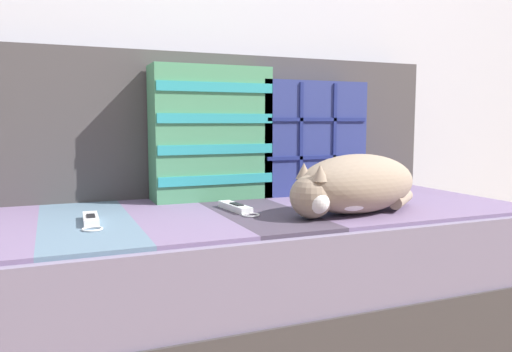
{
  "coord_description": "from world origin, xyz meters",
  "views": [
    {
      "loc": [
        -0.54,
        -1.23,
        0.65
      ],
      "look_at": [
        -0.0,
        0.07,
        0.5
      ],
      "focal_mm": 35.0,
      "sensor_mm": 36.0,
      "label": 1
    }
  ],
  "objects_px": {
    "game_remote_near": "(91,220)",
    "game_remote_far": "(236,208)",
    "couch": "(247,272)",
    "sleeping_cat": "(353,185)",
    "throw_pillow_quilted": "(309,138)",
    "throw_pillow_striped": "(211,133)"
  },
  "relations": [
    {
      "from": "throw_pillow_striped",
      "to": "game_remote_near",
      "type": "relative_size",
      "value": 2.28
    },
    {
      "from": "throw_pillow_striped",
      "to": "game_remote_near",
      "type": "xyz_separation_m",
      "value": [
        -0.4,
        -0.27,
        -0.21
      ]
    },
    {
      "from": "couch",
      "to": "throw_pillow_striped",
      "type": "distance_m",
      "value": 0.46
    },
    {
      "from": "game_remote_near",
      "to": "game_remote_far",
      "type": "distance_m",
      "value": 0.4
    },
    {
      "from": "throw_pillow_quilted",
      "to": "throw_pillow_striped",
      "type": "distance_m",
      "value": 0.36
    },
    {
      "from": "throw_pillow_quilted",
      "to": "game_remote_far",
      "type": "xyz_separation_m",
      "value": [
        -0.36,
        -0.24,
        -0.19
      ]
    },
    {
      "from": "couch",
      "to": "game_remote_far",
      "type": "bearing_deg",
      "value": -136.2
    },
    {
      "from": "sleeping_cat",
      "to": "game_remote_far",
      "type": "distance_m",
      "value": 0.33
    },
    {
      "from": "throw_pillow_quilted",
      "to": "throw_pillow_striped",
      "type": "height_order",
      "value": "throw_pillow_striped"
    },
    {
      "from": "game_remote_near",
      "to": "throw_pillow_quilted",
      "type": "bearing_deg",
      "value": 19.69
    },
    {
      "from": "throw_pillow_quilted",
      "to": "game_remote_far",
      "type": "bearing_deg",
      "value": -146.2
    },
    {
      "from": "couch",
      "to": "game_remote_far",
      "type": "xyz_separation_m",
      "value": [
        -0.05,
        -0.05,
        0.21
      ]
    },
    {
      "from": "throw_pillow_striped",
      "to": "game_remote_near",
      "type": "height_order",
      "value": "throw_pillow_striped"
    },
    {
      "from": "throw_pillow_quilted",
      "to": "game_remote_far",
      "type": "relative_size",
      "value": 1.89
    },
    {
      "from": "throw_pillow_quilted",
      "to": "couch",
      "type": "bearing_deg",
      "value": -148.25
    },
    {
      "from": "throw_pillow_striped",
      "to": "sleeping_cat",
      "type": "bearing_deg",
      "value": -55.59
    },
    {
      "from": "sleeping_cat",
      "to": "game_remote_far",
      "type": "xyz_separation_m",
      "value": [
        -0.28,
        0.16,
        -0.07
      ]
    },
    {
      "from": "couch",
      "to": "sleeping_cat",
      "type": "xyz_separation_m",
      "value": [
        0.23,
        -0.22,
        0.28
      ]
    },
    {
      "from": "throw_pillow_striped",
      "to": "throw_pillow_quilted",
      "type": "bearing_deg",
      "value": 0.08
    },
    {
      "from": "throw_pillow_quilted",
      "to": "game_remote_near",
      "type": "xyz_separation_m",
      "value": [
        -0.76,
        -0.27,
        -0.19
      ]
    },
    {
      "from": "throw_pillow_quilted",
      "to": "throw_pillow_striped",
      "type": "xyz_separation_m",
      "value": [
        -0.36,
        -0.0,
        0.02
      ]
    },
    {
      "from": "game_remote_near",
      "to": "game_remote_far",
      "type": "height_order",
      "value": "same"
    }
  ]
}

